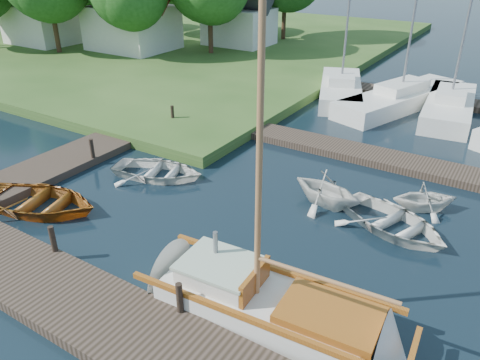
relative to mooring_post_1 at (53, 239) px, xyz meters
The scene contains 21 objects.
ground 5.87m from the mooring_post_1, 59.04° to the left, with size 160.00×160.00×0.00m, color black.
near_dock 3.21m from the mooring_post_1, 18.43° to the right, with size 18.00×2.20×0.30m, color black.
left_dock 8.62m from the mooring_post_1, 125.54° to the left, with size 2.20×18.00×0.30m, color black.
far_dock 12.55m from the mooring_post_1, 66.50° to the left, with size 14.00×1.60×0.30m, color black.
shore 36.80m from the mooring_post_1, 132.80° to the left, with size 50.00×40.00×0.50m, color #2C4D1B.
mooring_post_1 is the anchor object (origin of this frame).
mooring_post_2 4.50m from the mooring_post_1, ahead, with size 0.16×0.16×0.80m, color black.
mooring_post_4 6.40m from the mooring_post_1, 128.66° to the left, with size 0.16×0.16×0.80m, color black.
mooring_post_5 10.77m from the mooring_post_1, 111.80° to the left, with size 0.16×0.16×0.80m, color black.
sailboat 6.38m from the mooring_post_1, 10.60° to the left, with size 7.26×2.40×9.83m.
dinghy 3.18m from the mooring_post_1, 151.44° to the left, with size 3.00×4.20×0.87m, color brown.
tender_a 5.63m from the mooring_post_1, 100.72° to the left, with size 2.52×3.53×0.73m, color silver.
tender_b 8.74m from the mooring_post_1, 53.37° to the left, with size 2.21×2.56×1.35m, color silver.
tender_c 10.10m from the mooring_post_1, 41.10° to the left, with size 2.63×3.68×0.76m, color silver.
tender_d 11.71m from the mooring_post_1, 45.97° to the left, with size 1.83×2.12×1.12m, color silver.
marina_boat_0 18.98m from the mooring_post_1, 86.90° to the left, with size 4.61×7.39×10.36m.
marina_boat_1 19.55m from the mooring_post_1, 76.94° to the left, with size 5.01×9.28×9.48m.
marina_boat_2 20.21m from the mooring_post_1, 69.97° to the left, with size 2.96×7.42×10.50m.
house_a 27.11m from the mooring_post_1, 128.99° to the left, with size 6.30×5.00×6.29m.
house_b 31.47m from the mooring_post_1, 142.77° to the left, with size 5.77×4.50×5.79m.
house_c 29.22m from the mooring_post_1, 112.17° to the left, with size 5.25×4.00×5.28m.
Camera 1 is at (7.18, -11.36, 8.07)m, focal length 35.00 mm.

